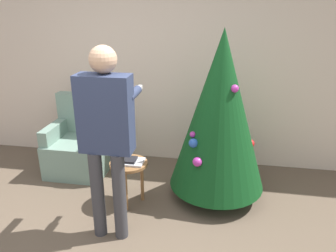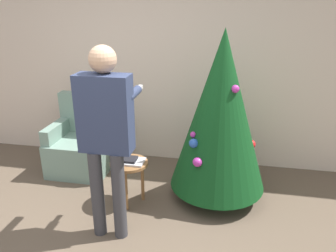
# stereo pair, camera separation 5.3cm
# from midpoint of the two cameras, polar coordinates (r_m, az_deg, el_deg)

# --- Properties ---
(wall_back) EXTENTS (8.00, 0.06, 2.70)m
(wall_back) POSITION_cam_midpoint_polar(r_m,az_deg,el_deg) (4.34, -2.97, 11.17)
(wall_back) COLOR beige
(wall_back) RESTS_ON ground_plane
(christmas_tree) EXTENTS (1.03, 1.03, 1.85)m
(christmas_tree) POSITION_cam_midpoint_polar(r_m,az_deg,el_deg) (3.44, 9.58, 2.38)
(christmas_tree) COLOR brown
(christmas_tree) RESTS_ON ground_plane
(armchair) EXTENTS (0.73, 0.71, 0.97)m
(armchair) POSITION_cam_midpoint_polar(r_m,az_deg,el_deg) (4.40, -14.33, -3.19)
(armchair) COLOR gray
(armchair) RESTS_ON ground_plane
(person_standing) EXTENTS (0.47, 0.57, 1.76)m
(person_standing) POSITION_cam_midpoint_polar(r_m,az_deg,el_deg) (2.85, -10.26, -0.25)
(person_standing) COLOR #38383D
(person_standing) RESTS_ON ground_plane
(side_stool) EXTENTS (0.40, 0.40, 0.49)m
(side_stool) POSITION_cam_midpoint_polar(r_m,az_deg,el_deg) (3.53, -6.32, -7.42)
(side_stool) COLOR olive
(side_stool) RESTS_ON ground_plane
(laptop) EXTENTS (0.33, 0.21, 0.02)m
(laptop) POSITION_cam_midpoint_polar(r_m,az_deg,el_deg) (3.49, -6.38, -6.10)
(laptop) COLOR silver
(laptop) RESTS_ON side_stool
(book) EXTENTS (0.16, 0.15, 0.02)m
(book) POSITION_cam_midpoint_polar(r_m,az_deg,el_deg) (3.48, -6.40, -5.78)
(book) COLOR black
(book) RESTS_ON laptop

